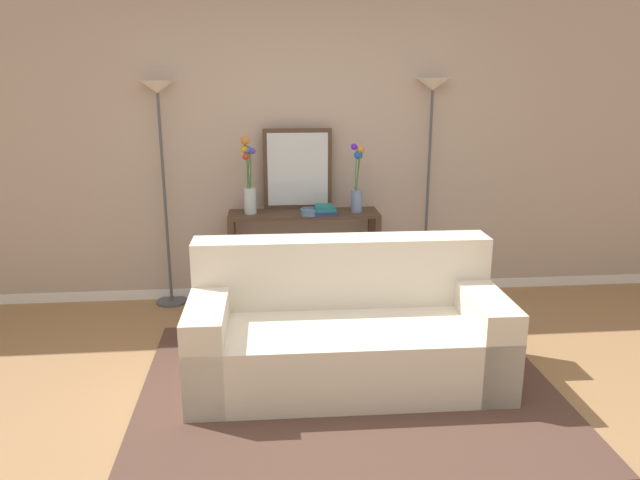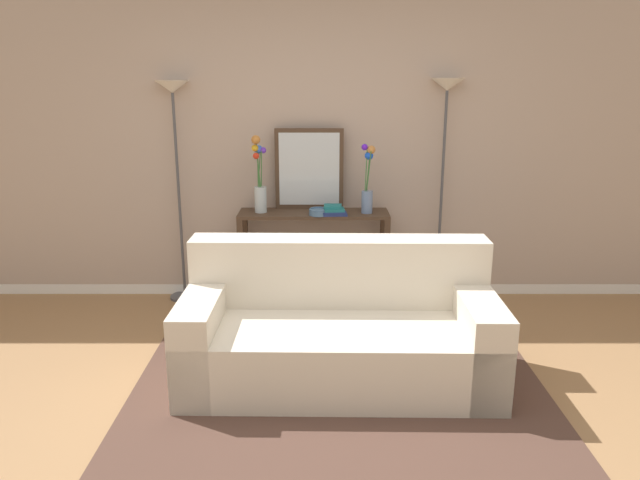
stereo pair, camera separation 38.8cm
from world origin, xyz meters
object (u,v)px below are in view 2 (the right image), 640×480
Objects in this scene: fruit_bowl at (317,212)px; vase_tall_flowers at (257,181)px; book_row_under_console at (276,297)px; console_table at (311,242)px; wall_mirror at (307,169)px; book_stack at (331,211)px; floor_lamp_left at (172,131)px; floor_lamp_right at (442,129)px; couch at (337,333)px; vase_short_flowers at (365,185)px.

vase_tall_flowers is at bearing 167.62° from fruit_bowl.
console_table is at bearing 0.00° from book_row_under_console.
console_table is 0.62m from wall_mirror.
book_stack is at bearing -33.08° from console_table.
wall_mirror reaches higher than console_table.
floor_lamp_left is 2.25m from floor_lamp_right.
vase_tall_flowers is 2.90× the size of book_stack.
floor_lamp_left is at bearing 168.43° from fruit_bowl.
console_table is 0.69m from vase_tall_flowers.
floor_lamp_left is at bearing -179.60° from wall_mirror.
floor_lamp_right reaches higher than floor_lamp_left.
couch is at bearing -47.76° from floor_lamp_left.
couch is 1.33m from book_stack.
wall_mirror is 0.44m from vase_tall_flowers.
vase_tall_flowers is 3.96× the size of fruit_bowl.
console_table is at bearing -75.15° from wall_mirror.
book_row_under_console is at bearing 163.11° from fruit_bowl.
vase_short_flowers is 1.40× the size of book_row_under_console.
couch is 9.01× the size of book_stack.
wall_mirror reaches higher than book_row_under_console.
floor_lamp_right is (1.09, 0.14, 0.93)m from console_table.
vase_short_flowers is at bearing 12.18° from fruit_bowl.
wall_mirror reaches higher than fruit_bowl.
console_table is (-0.18, 1.33, 0.25)m from couch.
console_table is 0.67× the size of floor_lamp_left.
console_table is 5.67× the size of book_stack.
fruit_bowl is 0.87m from book_row_under_console.
couch is 1.34m from fruit_bowl.
vase_short_flowers reaches higher than couch.
book_stack is at bearing -162.96° from vase_short_flowers.
console_table is at bearing 112.24° from fruit_bowl.
book_row_under_console is (0.84, -0.14, -1.42)m from floor_lamp_left.
book_stack is (0.20, -0.25, -0.30)m from wall_mirror.
wall_mirror is at bearing 19.51° from vase_tall_flowers.
floor_lamp_left is 8.52× the size of book_stack.
vase_tall_flowers is 1.57× the size of book_row_under_console.
vase_short_flowers is at bearing -166.20° from floor_lamp_right.
fruit_bowl is at bearing 96.18° from couch.
console_table is at bearing -0.06° from vase_tall_flowers.
floor_lamp_right is (2.24, -0.00, 0.01)m from floor_lamp_left.
couch is 1.36m from console_table.
floor_lamp_left is at bearing 180.00° from floor_lamp_right.
wall_mirror is 1.06× the size of vase_tall_flowers.
fruit_bowl is (1.20, -0.25, -0.64)m from floor_lamp_left.
couch is at bearing -83.82° from fruit_bowl.
couch is 2.09m from floor_lamp_right.
book_row_under_console is at bearing 167.28° from book_stack.
floor_lamp_right is 1.26m from fruit_bowl.
floor_lamp_left reaches higher than vase_short_flowers.
floor_lamp_right is at bearing 58.00° from couch.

